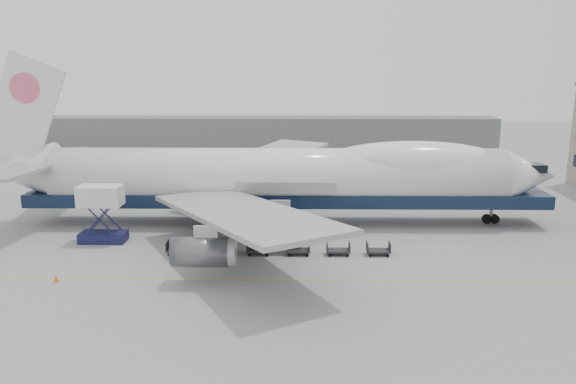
{
  "coord_description": "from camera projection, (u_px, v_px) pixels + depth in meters",
  "views": [
    {
      "loc": [
        1.99,
        -51.87,
        18.48
      ],
      "look_at": [
        1.22,
        6.0,
        5.11
      ],
      "focal_mm": 35.0,
      "sensor_mm": 36.0,
      "label": 1
    }
  ],
  "objects": [
    {
      "name": "dolly_1",
      "position": [
        218.0,
        249.0,
        55.3
      ],
      "size": [
        2.3,
        1.35,
        1.3
      ],
      "color": "#2D2D30",
      "rests_on": "ground"
    },
    {
      "name": "dolly_4",
      "position": [
        338.0,
        250.0,
        55.14
      ],
      "size": [
        2.3,
        1.35,
        1.3
      ],
      "color": "#2D2D30",
      "rests_on": "ground"
    },
    {
      "name": "hangar",
      "position": [
        241.0,
        133.0,
        122.25
      ],
      "size": [
        110.0,
        8.0,
        7.0
      ],
      "primitive_type": "cube",
      "color": "slate",
      "rests_on": "ground"
    },
    {
      "name": "dolly_0",
      "position": [
        179.0,
        249.0,
        55.35
      ],
      "size": [
        2.3,
        1.35,
        1.3
      ],
      "color": "#2D2D30",
      "rests_on": "ground"
    },
    {
      "name": "catering_truck",
      "position": [
        101.0,
        210.0,
        58.58
      ],
      "size": [
        4.8,
        3.37,
        6.05
      ],
      "rotation": [
        0.0,
        0.0,
        -0.01
      ],
      "color": "#161844",
      "rests_on": "ground"
    },
    {
      "name": "dolly_3",
      "position": [
        298.0,
        250.0,
        55.19
      ],
      "size": [
        2.3,
        1.35,
        1.3
      ],
      "color": "#2D2D30",
      "rests_on": "ground"
    },
    {
      "name": "dolly_5",
      "position": [
        378.0,
        250.0,
        55.09
      ],
      "size": [
        2.3,
        1.35,
        1.3
      ],
      "color": "#2D2D30",
      "rests_on": "ground"
    },
    {
      "name": "dolly_2",
      "position": [
        258.0,
        249.0,
        55.25
      ],
      "size": [
        2.3,
        1.35,
        1.3
      ],
      "color": "#2D2D30",
      "rests_on": "ground"
    },
    {
      "name": "apron_line",
      "position": [
        272.0,
        280.0,
        48.87
      ],
      "size": [
        60.0,
        0.15,
        0.01
      ],
      "primitive_type": "cube",
      "color": "gold",
      "rests_on": "ground"
    },
    {
      "name": "ground",
      "position": [
        275.0,
        257.0,
        54.71
      ],
      "size": [
        260.0,
        260.0,
        0.0
      ],
      "primitive_type": "plane",
      "color": "gray",
      "rests_on": "ground"
    },
    {
      "name": "traffic_cone",
      "position": [
        56.0,
        278.0,
        48.42
      ],
      "size": [
        0.42,
        0.42,
        0.62
      ],
      "rotation": [
        0.0,
        0.0,
        0.41
      ],
      "color": "#FF530D",
      "rests_on": "ground"
    },
    {
      "name": "airliner",
      "position": [
        284.0,
        176.0,
        65.13
      ],
      "size": [
        67.0,
        55.3,
        19.98
      ],
      "color": "white",
      "rests_on": "ground"
    }
  ]
}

